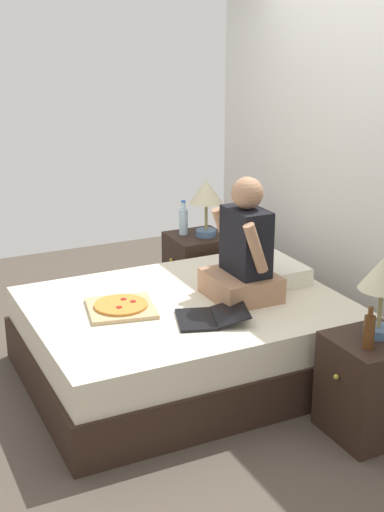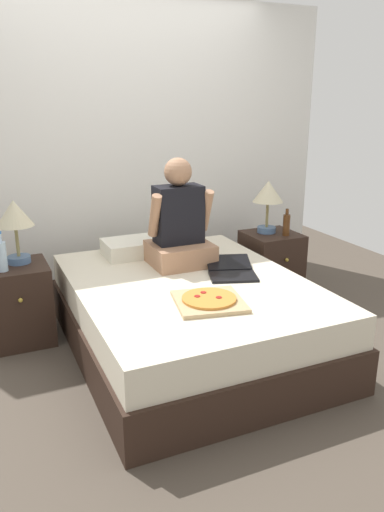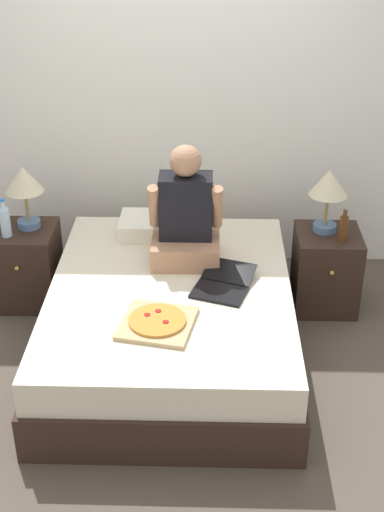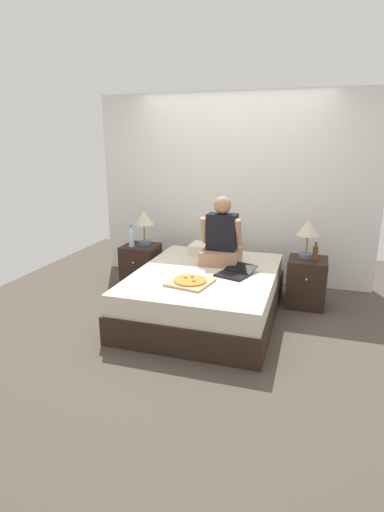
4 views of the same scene
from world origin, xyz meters
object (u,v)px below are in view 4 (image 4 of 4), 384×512
at_px(bed, 206,294).
at_px(pizza_box, 190,282).
at_px(person_seated, 222,239).
at_px(lamp_on_left_nightstand, 144,220).
at_px(nightstand_right, 306,282).
at_px(laptop, 235,273).
at_px(water_bottle, 131,238).
at_px(lamp_on_right_nightstand, 308,230).
at_px(beer_bottle, 315,254).
at_px(nightstand_left, 141,266).

relative_size(bed, pizza_box, 4.21).
xyz_separation_m(bed, person_seated, (0.08, 0.37, 0.55)).
distance_m(lamp_on_left_nightstand, nightstand_right, 2.17).
distance_m(bed, laptop, 0.43).
bearing_deg(lamp_on_left_nightstand, bed, -33.15).
bearing_deg(water_bottle, lamp_on_right_nightstand, 3.69).
xyz_separation_m(water_bottle, laptop, (1.46, -0.54, -0.15)).
bearing_deg(laptop, nightstand_right, 40.27).
bearing_deg(beer_bottle, bed, -155.44).
bearing_deg(nightstand_left, nightstand_right, 0.00).
bearing_deg(person_seated, bed, -103.02).
bearing_deg(person_seated, nightstand_right, 14.36).
distance_m(lamp_on_right_nightstand, beer_bottle, 0.29).
distance_m(beer_bottle, pizza_box, 1.51).
distance_m(lamp_on_right_nightstand, laptop, 1.05).
bearing_deg(person_seated, laptop, -57.73).
height_order(bed, nightstand_left, nightstand_left).
bearing_deg(bed, nightstand_right, 30.18).
bearing_deg(nightstand_right, lamp_on_right_nightstand, 120.93).
bearing_deg(bed, lamp_on_right_nightstand, 32.90).
distance_m(lamp_on_left_nightstand, water_bottle, 0.28).
height_order(beer_bottle, person_seated, person_seated).
distance_m(bed, pizza_box, 0.50).
xyz_separation_m(nightstand_left, person_seated, (1.15, -0.25, 0.51)).
height_order(nightstand_right, laptop, laptop).
bearing_deg(lamp_on_right_nightstand, water_bottle, -176.31).
distance_m(water_bottle, beer_bottle, 2.27).
bearing_deg(nightstand_right, person_seated, -165.64).
distance_m(beer_bottle, person_seated, 1.06).
bearing_deg(laptop, nightstand_left, 155.66).
height_order(bed, lamp_on_right_nightstand, lamp_on_right_nightstand).
xyz_separation_m(water_bottle, lamp_on_right_nightstand, (2.17, 0.14, 0.22)).
relative_size(nightstand_left, pizza_box, 1.22).
xyz_separation_m(lamp_on_left_nightstand, lamp_on_right_nightstand, (2.05, 0.00, 0.00)).
bearing_deg(lamp_on_left_nightstand, water_bottle, -130.60).
relative_size(lamp_on_left_nightstand, water_bottle, 1.63).
bearing_deg(lamp_on_left_nightstand, lamp_on_right_nightstand, 0.00).
relative_size(nightstand_right, person_seated, 0.73).
bearing_deg(lamp_on_right_nightstand, laptop, -136.36).
relative_size(nightstand_right, laptop, 1.16).
distance_m(nightstand_left, lamp_on_right_nightstand, 2.18).
bearing_deg(nightstand_right, beer_bottle, -54.99).
distance_m(lamp_on_left_nightstand, pizza_box, 1.50).
bearing_deg(beer_bottle, nightstand_left, 177.39).
height_order(lamp_on_left_nightstand, nightstand_right, lamp_on_left_nightstand).
xyz_separation_m(nightstand_left, laptop, (1.38, -0.63, 0.24)).
xyz_separation_m(lamp_on_left_nightstand, water_bottle, (-0.12, -0.14, -0.22)).
relative_size(lamp_on_left_nightstand, person_seated, 0.58).
bearing_deg(nightstand_left, laptop, -24.34).
distance_m(lamp_on_left_nightstand, beer_bottle, 2.17).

